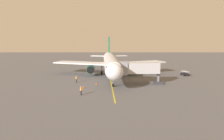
{
  "coord_description": "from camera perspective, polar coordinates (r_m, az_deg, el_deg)",
  "views": [
    {
      "loc": [
        0.25,
        60.53,
        10.65
      ],
      "look_at": [
        0.21,
        8.48,
        3.0
      ],
      "focal_mm": 33.84,
      "sensor_mm": 36.0,
      "label": 1
    }
  ],
  "objects": [
    {
      "name": "jet_bridge",
      "position": [
        50.08,
        6.3,
        0.4
      ],
      "size": [
        11.46,
        3.36,
        5.4
      ],
      "color": "#B7B7BC",
      "rests_on": "ground"
    },
    {
      "name": "apron_lead_in_line",
      "position": [
        55.08,
        -0.37,
        -2.78
      ],
      "size": [
        2.03,
        39.97,
        0.01
      ],
      "primitive_type": "cube",
      "rotation": [
        0.0,
        0.0,
        0.04
      ],
      "color": "yellow",
      "rests_on": "ground"
    },
    {
      "name": "ground_crew_wing_walker",
      "position": [
        52.69,
        -9.59,
        -2.44
      ],
      "size": [
        0.38,
        0.46,
        1.71
      ],
      "color": "#23232D",
      "rests_on": "ground"
    },
    {
      "name": "ground_plane",
      "position": [
        61.46,
        0.19,
        -1.62
      ],
      "size": [
        220.0,
        220.0,
        0.0
      ],
      "primitive_type": "plane",
      "color": "#565659"
    },
    {
      "name": "baggage_cart_near_nose",
      "position": [
        65.64,
        19.07,
        -0.86
      ],
      "size": [
        2.0,
        2.83,
        1.27
      ],
      "color": "black",
      "rests_on": "ground"
    },
    {
      "name": "ground_crew_marshaller",
      "position": [
        40.96,
        -8.39,
        -5.52
      ],
      "size": [
        0.32,
        0.44,
        1.71
      ],
      "color": "#23232D",
      "rests_on": "ground"
    },
    {
      "name": "safety_cone_nose_right",
      "position": [
        46.61,
        -7.79,
        -4.58
      ],
      "size": [
        0.32,
        0.32,
        0.55
      ],
      "primitive_type": "cone",
      "color": "#F2590F",
      "rests_on": "ground"
    },
    {
      "name": "safety_cone_nose_left",
      "position": [
        49.77,
        -4.25,
        -3.69
      ],
      "size": [
        0.32,
        0.32,
        0.55
      ],
      "primitive_type": "cone",
      "color": "#F2590F",
      "rests_on": "ground"
    },
    {
      "name": "airplane",
      "position": [
        60.69,
        -0.36,
        2.07
      ],
      "size": [
        34.77,
        40.32,
        11.5
      ],
      "color": "silver",
      "rests_on": "ground"
    }
  ]
}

